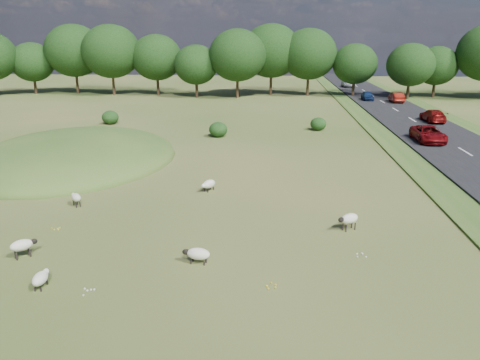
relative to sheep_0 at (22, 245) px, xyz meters
name	(u,v)px	position (x,y,z in m)	size (l,w,h in m)	color
ground	(232,141)	(6.95, 25.22, -0.59)	(160.00, 160.00, 0.00)	#305219
mound	(74,159)	(-5.05, 17.22, -0.59)	(16.00, 20.00, 4.00)	#33561E
road	(417,124)	(26.95, 35.22, -0.47)	(8.00, 150.00, 0.25)	black
treeline	(245,56)	(5.89, 60.66, 5.97)	(96.28, 14.66, 11.70)	black
shrubs	(201,123)	(3.21, 30.40, 0.14)	(24.85, 8.03, 1.53)	black
sheep_0	(22,245)	(0.00, 0.00, 0.00)	(1.11, 1.06, 0.85)	beige
sheep_1	(76,197)	(-0.36, 6.61, -0.06)	(0.94, 1.02, 0.77)	beige
sheep_2	(41,278)	(2.04, -2.48, -0.18)	(0.51, 1.12, 0.65)	beige
sheep_3	(198,254)	(7.80, 0.00, -0.14)	(1.27, 0.68, 0.72)	beige
sheep_4	(349,219)	(14.83, 4.19, 0.03)	(1.23, 1.00, 0.89)	beige
sheep_5	(209,184)	(6.90, 9.94, -0.13)	(1.00, 1.30, 0.73)	beige
car_0	(433,115)	(28.85, 36.03, 0.35)	(1.94, 4.77, 1.38)	maroon
car_1	(396,97)	(28.85, 52.88, 0.36)	(1.49, 4.28, 1.41)	maroon
car_2	(428,134)	(25.05, 25.13, 0.36)	(2.33, 5.05, 1.40)	maroon
car_5	(355,77)	(28.85, 91.18, 0.27)	(1.71, 4.20, 1.22)	black
car_6	(367,96)	(25.05, 55.07, 0.30)	(1.52, 3.77, 1.29)	navy
car_7	(348,83)	(25.05, 74.96, 0.33)	(2.21, 4.80, 1.33)	#A6A8AE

